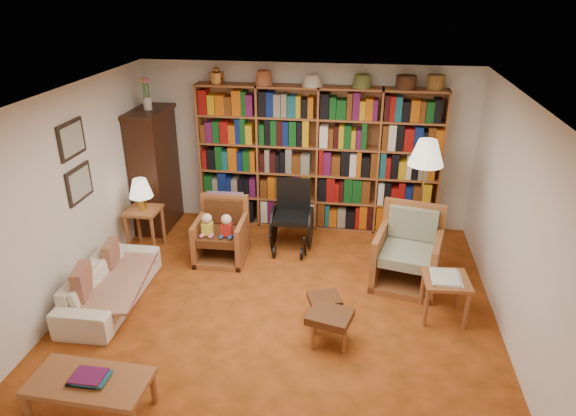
% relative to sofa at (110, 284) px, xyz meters
% --- Properties ---
extents(floor, '(5.00, 5.00, 0.00)m').
position_rel_sofa_xyz_m(floor, '(2.05, 0.12, -0.24)').
color(floor, '#B94E1C').
rests_on(floor, ground).
extents(ceiling, '(5.00, 5.00, 0.00)m').
position_rel_sofa_xyz_m(ceiling, '(2.05, 0.12, 2.26)').
color(ceiling, silver).
rests_on(ceiling, wall_back).
extents(wall_back, '(5.00, 0.00, 5.00)m').
position_rel_sofa_xyz_m(wall_back, '(2.05, 2.62, 1.01)').
color(wall_back, white).
rests_on(wall_back, floor).
extents(wall_front, '(5.00, 0.00, 5.00)m').
position_rel_sofa_xyz_m(wall_front, '(2.05, -2.38, 1.01)').
color(wall_front, white).
rests_on(wall_front, floor).
extents(wall_left, '(0.00, 5.00, 5.00)m').
position_rel_sofa_xyz_m(wall_left, '(-0.45, 0.12, 1.01)').
color(wall_left, white).
rests_on(wall_left, floor).
extents(wall_right, '(0.00, 5.00, 5.00)m').
position_rel_sofa_xyz_m(wall_right, '(4.55, 0.12, 1.01)').
color(wall_right, white).
rests_on(wall_right, floor).
extents(bookshelf, '(3.60, 0.30, 2.42)m').
position_rel_sofa_xyz_m(bookshelf, '(2.25, 2.45, 0.93)').
color(bookshelf, '#A15E31').
rests_on(bookshelf, floor).
extents(curio_cabinet, '(0.50, 0.95, 2.40)m').
position_rel_sofa_xyz_m(curio_cabinet, '(-0.20, 2.12, 0.71)').
color(curio_cabinet, black).
rests_on(curio_cabinet, floor).
extents(framed_pictures, '(0.03, 0.52, 0.97)m').
position_rel_sofa_xyz_m(framed_pictures, '(-0.43, 0.42, 1.38)').
color(framed_pictures, black).
rests_on(framed_pictures, wall_left).
extents(sofa, '(1.67, 0.68, 0.48)m').
position_rel_sofa_xyz_m(sofa, '(0.00, 0.00, 0.00)').
color(sofa, beige).
rests_on(sofa, floor).
extents(sofa_throw, '(0.91, 1.45, 0.04)m').
position_rel_sofa_xyz_m(sofa_throw, '(0.05, -0.00, 0.06)').
color(sofa_throw, beige).
rests_on(sofa_throw, sofa).
extents(cushion_left, '(0.15, 0.36, 0.35)m').
position_rel_sofa_xyz_m(cushion_left, '(-0.13, 0.35, 0.21)').
color(cushion_left, maroon).
rests_on(cushion_left, sofa).
extents(cushion_right, '(0.20, 0.41, 0.40)m').
position_rel_sofa_xyz_m(cushion_right, '(-0.13, -0.35, 0.21)').
color(cushion_right, maroon).
rests_on(cushion_right, sofa).
extents(side_table_lamp, '(0.46, 0.46, 0.63)m').
position_rel_sofa_xyz_m(side_table_lamp, '(-0.10, 1.33, 0.24)').
color(side_table_lamp, '#A15E31').
rests_on(side_table_lamp, floor).
extents(table_lamp, '(0.33, 0.33, 0.45)m').
position_rel_sofa_xyz_m(table_lamp, '(-0.10, 1.33, 0.69)').
color(table_lamp, gold).
rests_on(table_lamp, side_table_lamp).
extents(armchair_leather, '(0.70, 0.75, 0.86)m').
position_rel_sofa_xyz_m(armchair_leather, '(1.05, 1.30, 0.11)').
color(armchair_leather, '#A15E31').
rests_on(armchair_leather, floor).
extents(armchair_sage, '(0.96, 0.98, 0.99)m').
position_rel_sofa_xyz_m(armchair_sage, '(3.55, 1.04, 0.13)').
color(armchair_sage, '#A15E31').
rests_on(armchair_sage, floor).
extents(wheelchair, '(0.57, 0.80, 1.00)m').
position_rel_sofa_xyz_m(wheelchair, '(1.96, 1.75, 0.21)').
color(wheelchair, black).
rests_on(wheelchair, floor).
extents(floor_lamp, '(0.46, 0.46, 1.73)m').
position_rel_sofa_xyz_m(floor_lamp, '(3.72, 1.58, 1.25)').
color(floor_lamp, gold).
rests_on(floor_lamp, floor).
extents(side_table_papers, '(0.54, 0.54, 0.54)m').
position_rel_sofa_xyz_m(side_table_papers, '(3.93, 0.27, 0.19)').
color(side_table_papers, '#A15E31').
rests_on(side_table_papers, floor).
extents(footstool_a, '(0.44, 0.40, 0.30)m').
position_rel_sofa_xyz_m(footstool_a, '(2.58, 0.02, 0.00)').
color(footstool_a, '#552F16').
rests_on(footstool_a, floor).
extents(footstool_b, '(0.52, 0.48, 0.38)m').
position_rel_sofa_xyz_m(footstool_b, '(2.67, -0.39, 0.07)').
color(footstool_b, '#552F16').
rests_on(footstool_b, floor).
extents(coffee_table, '(1.07, 0.56, 0.45)m').
position_rel_sofa_xyz_m(coffee_table, '(0.65, -1.70, 0.10)').
color(coffee_table, '#A15E31').
rests_on(coffee_table, floor).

